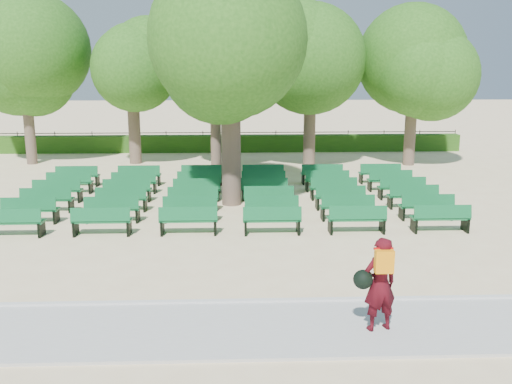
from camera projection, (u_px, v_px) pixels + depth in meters
ground at (212, 220)px, 17.32m from camera, size 120.00×120.00×0.00m
paving at (196, 330)px, 10.10m from camera, size 30.00×2.20×0.06m
curb at (200, 303)px, 11.22m from camera, size 30.00×0.12×0.10m
hedge at (221, 144)px, 30.88m from camera, size 26.00×0.70×0.90m
fence at (221, 151)px, 31.36m from camera, size 26.00×0.10×1.02m
tree_line at (220, 164)px, 27.07m from camera, size 21.80×6.80×7.04m
bench_array at (231, 202)px, 19.23m from camera, size 1.65×0.61×1.02m
tree_among at (230, 59)px, 18.29m from camera, size 4.95×4.95×7.07m
person at (379, 283)px, 9.88m from camera, size 0.84×0.56×1.69m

